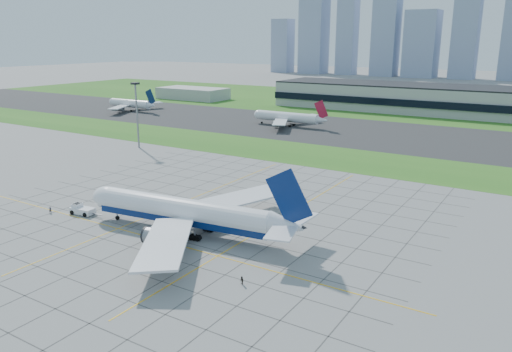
{
  "coord_description": "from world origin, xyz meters",
  "views": [
    {
      "loc": [
        72.72,
        -75.17,
        41.27
      ],
      "look_at": [
        6.05,
        31.37,
        7.0
      ],
      "focal_mm": 35.0,
      "sensor_mm": 36.0,
      "label": 1
    }
  ],
  "objects_px": {
    "airliner": "(185,212)",
    "crew_near": "(50,210)",
    "crew_far": "(242,281)",
    "distant_jet_1": "(288,117)",
    "light_mast": "(137,107)",
    "distant_jet_0": "(131,104)",
    "pushback_tug": "(81,210)"
  },
  "relations": [
    {
      "from": "pushback_tug",
      "to": "distant_jet_1",
      "type": "bearing_deg",
      "value": 90.78
    },
    {
      "from": "distant_jet_0",
      "to": "crew_far",
      "type": "bearing_deg",
      "value": -39.8
    },
    {
      "from": "crew_far",
      "to": "distant_jet_1",
      "type": "distance_m",
      "value": 167.93
    },
    {
      "from": "crew_near",
      "to": "distant_jet_0",
      "type": "xyz_separation_m",
      "value": [
        -118.46,
        143.26,
        3.66
      ]
    },
    {
      "from": "light_mast",
      "to": "distant_jet_1",
      "type": "height_order",
      "value": "light_mast"
    },
    {
      "from": "pushback_tug",
      "to": "crew_near",
      "type": "xyz_separation_m",
      "value": [
        -7.02,
        -3.7,
        -0.3
      ]
    },
    {
      "from": "crew_near",
      "to": "crew_far",
      "type": "relative_size",
      "value": 1.05
    },
    {
      "from": "crew_far",
      "to": "distant_jet_1",
      "type": "bearing_deg",
      "value": 150.55
    },
    {
      "from": "distant_jet_1",
      "to": "distant_jet_0",
      "type": "bearing_deg",
      "value": -178.99
    },
    {
      "from": "crew_near",
      "to": "crew_far",
      "type": "distance_m",
      "value": 61.12
    },
    {
      "from": "pushback_tug",
      "to": "crew_near",
      "type": "height_order",
      "value": "pushback_tug"
    },
    {
      "from": "airliner",
      "to": "distant_jet_1",
      "type": "distance_m",
      "value": 145.76
    },
    {
      "from": "crew_near",
      "to": "crew_far",
      "type": "height_order",
      "value": "crew_near"
    },
    {
      "from": "airliner",
      "to": "crew_near",
      "type": "relative_size",
      "value": 33.91
    },
    {
      "from": "crew_far",
      "to": "distant_jet_0",
      "type": "distance_m",
      "value": 233.36
    },
    {
      "from": "distant_jet_0",
      "to": "distant_jet_1",
      "type": "relative_size",
      "value": 1.0
    },
    {
      "from": "light_mast",
      "to": "crew_far",
      "type": "height_order",
      "value": "light_mast"
    },
    {
      "from": "airliner",
      "to": "distant_jet_1",
      "type": "relative_size",
      "value": 1.3
    },
    {
      "from": "light_mast",
      "to": "crew_near",
      "type": "xyz_separation_m",
      "value": [
        37.87,
        -68.41,
        -15.36
      ]
    },
    {
      "from": "airliner",
      "to": "distant_jet_1",
      "type": "height_order",
      "value": "airliner"
    },
    {
      "from": "pushback_tug",
      "to": "distant_jet_1",
      "type": "height_order",
      "value": "distant_jet_1"
    },
    {
      "from": "light_mast",
      "to": "distant_jet_1",
      "type": "distance_m",
      "value": 81.77
    },
    {
      "from": "crew_near",
      "to": "airliner",
      "type": "bearing_deg",
      "value": -32.03
    },
    {
      "from": "crew_far",
      "to": "distant_jet_0",
      "type": "height_order",
      "value": "distant_jet_0"
    },
    {
      "from": "pushback_tug",
      "to": "crew_near",
      "type": "bearing_deg",
      "value": -159.14
    },
    {
      "from": "crew_near",
      "to": "distant_jet_1",
      "type": "xyz_separation_m",
      "value": [
        -12.12,
        145.13,
        3.66
      ]
    },
    {
      "from": "light_mast",
      "to": "pushback_tug",
      "type": "height_order",
      "value": "light_mast"
    },
    {
      "from": "light_mast",
      "to": "airliner",
      "type": "distance_m",
      "value": 96.75
    },
    {
      "from": "pushback_tug",
      "to": "distant_jet_0",
      "type": "height_order",
      "value": "distant_jet_0"
    },
    {
      "from": "light_mast",
      "to": "crew_far",
      "type": "distance_m",
      "value": 124.6
    },
    {
      "from": "crew_near",
      "to": "distant_jet_0",
      "type": "distance_m",
      "value": 185.93
    },
    {
      "from": "crew_near",
      "to": "distant_jet_0",
      "type": "bearing_deg",
      "value": 85.59
    }
  ]
}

